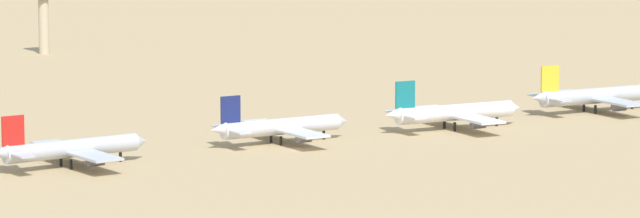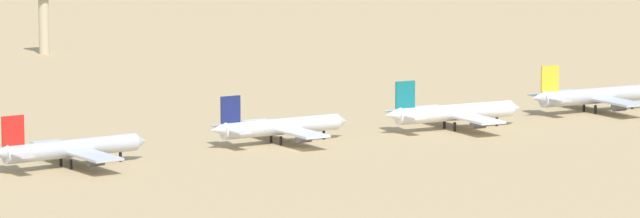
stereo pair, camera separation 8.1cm
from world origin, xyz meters
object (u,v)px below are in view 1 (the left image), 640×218
object	(u,v)px
parked_jet_navy_4	(280,127)
parked_jet_teal_5	(454,113)
parked_jet_yellow_6	(593,96)
control_tower	(43,11)
parked_jet_red_3	(70,149)

from	to	relation	value
parked_jet_navy_4	parked_jet_teal_5	distance (m)	42.45
parked_jet_yellow_6	control_tower	size ratio (longest dim) A/B	1.62
parked_jet_yellow_6	parked_jet_navy_4	bearing A→B (deg)	-175.93
parked_jet_navy_4	parked_jet_yellow_6	xyz separation A→B (m)	(86.20, -1.40, 0.30)
parked_jet_red_3	control_tower	xyz separation A→B (m)	(78.87, 188.83, 9.67)
control_tower	parked_jet_navy_4	bearing A→B (deg)	-99.13
control_tower	parked_jet_teal_5	bearing A→B (deg)	-86.36
control_tower	parked_jet_red_3	bearing A→B (deg)	-112.67
parked_jet_teal_5	parked_jet_yellow_6	world-z (taller)	parked_jet_yellow_6
parked_jet_teal_5	parked_jet_navy_4	bearing A→B (deg)	179.77
parked_jet_navy_4	control_tower	size ratio (longest dim) A/B	1.49
parked_jet_red_3	control_tower	world-z (taller)	control_tower
parked_jet_red_3	parked_jet_navy_4	distance (m)	48.90
parked_jet_yellow_6	parked_jet_teal_5	bearing A→B (deg)	-170.84
parked_jet_red_3	parked_jet_teal_5	size ratio (longest dim) A/B	0.96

